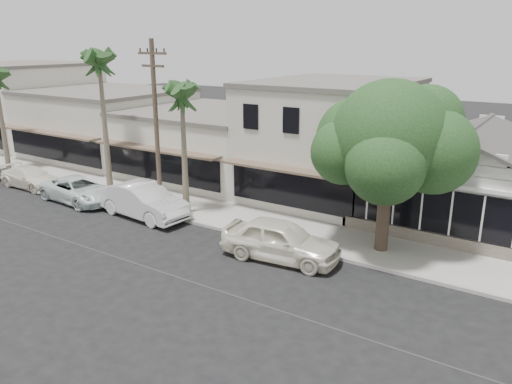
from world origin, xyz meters
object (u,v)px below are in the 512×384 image
Objects in this scene: car_1 at (143,201)px; shade_tree at (390,141)px; utility_pole at (156,125)px; car_2 at (79,190)px; car_3 at (31,177)px; car_0 at (281,240)px.

car_1 is 0.72× the size of shade_tree.
utility_pole reaches higher than car_2.
car_3 is (-10.40, -0.75, -4.13)m from utility_pole.
car_1 is at bearing -167.89° from shade_tree.
car_0 is (8.28, -1.51, -3.92)m from utility_pole.
car_2 is (-13.68, 0.52, -0.16)m from car_0.
car_0 is 0.94× the size of car_1.
shade_tree reaches higher than car_2.
utility_pole reaches higher than car_1.
car_0 is 8.70m from car_1.
car_3 is at bearing 81.51° from car_0.
car_0 is 18.69m from car_3.
shade_tree is at bearing -84.74° from car_3.
car_3 is (-10.00, 0.11, -0.24)m from car_1.
car_3 is 0.61× the size of shade_tree.
car_2 is at bearing -169.63° from utility_pole.
car_1 is (-0.40, -0.85, -3.90)m from utility_pole.
utility_pole is 11.22m from car_3.
car_2 is 17.67m from shade_tree.
utility_pole reaches higher than car_3.
car_2 is (-5.00, -0.14, -0.18)m from car_1.
car_2 is at bearing -93.88° from car_3.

